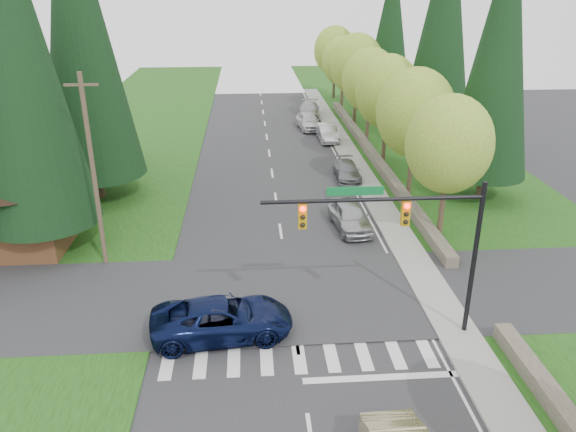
{
  "coord_description": "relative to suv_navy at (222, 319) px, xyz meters",
  "views": [
    {
      "loc": [
        -1.78,
        -15.11,
        13.91
      ],
      "look_at": [
        0.13,
        11.18,
        2.8
      ],
      "focal_mm": 35.0,
      "sensor_mm": 36.0,
      "label": 1
    }
  ],
  "objects": [
    {
      "name": "grass_east",
      "position": [
        16.09,
        15.0,
        -0.79
      ],
      "size": [
        14.0,
        110.0,
        0.06
      ],
      "primitive_type": "cube",
      "color": "#184312",
      "rests_on": "ground"
    },
    {
      "name": "conifer_e_a",
      "position": [
        17.09,
        15.0,
        8.97
      ],
      "size": [
        5.44,
        5.44,
        17.8
      ],
      "color": "#38281C",
      "rests_on": "ground"
    },
    {
      "name": "conifer_e_c",
      "position": [
        17.09,
        43.0,
        8.47
      ],
      "size": [
        5.1,
        5.1,
        16.8
      ],
      "color": "#38281C",
      "rests_on": "ground"
    },
    {
      "name": "sidewalk_east",
      "position": [
        9.99,
        17.0,
        -0.76
      ],
      "size": [
        1.8,
        80.0,
        0.13
      ],
      "primitive_type": "cube",
      "color": "gray",
      "rests_on": "ground"
    },
    {
      "name": "utility_pole",
      "position": [
        -6.41,
        7.0,
        4.32
      ],
      "size": [
        1.6,
        0.24,
        10.0
      ],
      "color": "#473828",
      "rests_on": "ground"
    },
    {
      "name": "curb_east",
      "position": [
        9.14,
        17.0,
        -0.76
      ],
      "size": [
        0.2,
        80.0,
        0.13
      ],
      "primitive_type": "cube",
      "color": "gray",
      "rests_on": "ground"
    },
    {
      "name": "decid_tree_1",
      "position": [
        12.39,
        16.0,
        4.98
      ],
      "size": [
        5.2,
        5.2,
        8.8
      ],
      "color": "#38281C",
      "rests_on": "ground"
    },
    {
      "name": "parked_car_c",
      "position": [
        8.69,
        30.75,
        -0.06
      ],
      "size": [
        1.8,
        4.69,
        1.52
      ],
      "primitive_type": "imported",
      "rotation": [
        0.0,
        0.0,
        0.04
      ],
      "color": "#BBBAC0",
      "rests_on": "ground"
    },
    {
      "name": "conifer_w_c",
      "position": [
        -8.91,
        17.0,
        10.47
      ],
      "size": [
        6.46,
        6.46,
        20.8
      ],
      "color": "#38281C",
      "rests_on": "ground"
    },
    {
      "name": "suv_navy",
      "position": [
        0.0,
        0.0,
        0.0
      ],
      "size": [
        6.18,
        3.34,
        1.65
      ],
      "primitive_type": "imported",
      "rotation": [
        0.0,
        0.0,
        1.68
      ],
      "color": "#0A1235",
      "rests_on": "ground"
    },
    {
      "name": "conifer_w_e",
      "position": [
        -10.91,
        23.0,
        9.47
      ],
      "size": [
        5.78,
        5.78,
        18.8
      ],
      "color": "#38281C",
      "rests_on": "ground"
    },
    {
      "name": "decid_tree_0",
      "position": [
        12.29,
        9.0,
        4.78
      ],
      "size": [
        4.8,
        4.8,
        8.37
      ],
      "color": "#38281C",
      "rests_on": "ground"
    },
    {
      "name": "decid_tree_4",
      "position": [
        12.39,
        37.0,
        5.24
      ],
      "size": [
        5.4,
        5.4,
        9.18
      ],
      "color": "#38281C",
      "rests_on": "ground"
    },
    {
      "name": "parked_car_a",
      "position": [
        7.29,
        10.62,
        -0.02
      ],
      "size": [
        2.4,
        4.88,
        1.6
      ],
      "primitive_type": "imported",
      "rotation": [
        0.0,
        0.0,
        0.11
      ],
      "color": "#A4A5A9",
      "rests_on": "ground"
    },
    {
      "name": "parked_car_d",
      "position": [
        7.39,
        35.23,
        -0.01
      ],
      "size": [
        2.44,
        4.96,
        1.63
      ],
      "primitive_type": "imported",
      "rotation": [
        0.0,
        0.0,
        0.11
      ],
      "color": "silver",
      "rests_on": "ground"
    },
    {
      "name": "grass_west",
      "position": [
        -9.91,
        15.0,
        -0.79
      ],
      "size": [
        14.0,
        110.0,
        0.06
      ],
      "primitive_type": "cube",
      "color": "#184312",
      "rests_on": "ground"
    },
    {
      "name": "parked_car_e",
      "position": [
        8.06,
        40.55,
        -0.05
      ],
      "size": [
        2.76,
        5.56,
        1.55
      ],
      "primitive_type": "imported",
      "rotation": [
        0.0,
        0.0,
        -0.11
      ],
      "color": "#9F9EA3",
      "rests_on": "ground"
    },
    {
      "name": "parked_car_b",
      "position": [
        8.69,
        19.79,
        -0.19
      ],
      "size": [
        1.82,
        4.35,
        1.26
      ],
      "primitive_type": "imported",
      "rotation": [
        0.0,
        0.0,
        -0.01
      ],
      "color": "slate",
      "rests_on": "ground"
    },
    {
      "name": "conifer_e_b",
      "position": [
        18.09,
        29.0,
        9.97
      ],
      "size": [
        6.12,
        6.12,
        19.8
      ],
      "color": "#38281C",
      "rests_on": "ground"
    },
    {
      "name": "decid_tree_2",
      "position": [
        12.19,
        23.0,
        5.11
      ],
      "size": [
        5.0,
        5.0,
        8.82
      ],
      "color": "#38281C",
      "rests_on": "ground"
    },
    {
      "name": "cross_street",
      "position": [
        3.09,
        3.0,
        -0.82
      ],
      "size": [
        120.0,
        8.0,
        0.1
      ],
      "primitive_type": "cube",
      "color": "#28282B",
      "rests_on": "ground"
    },
    {
      "name": "decid_tree_5",
      "position": [
        12.19,
        44.0,
        4.71
      ],
      "size": [
        4.8,
        4.8,
        8.3
      ],
      "color": "#38281C",
      "rests_on": "ground"
    },
    {
      "name": "brown_building",
      "position": [
        -11.91,
        10.0,
        2.32
      ],
      "size": [
        8.4,
        8.4,
        5.4
      ],
      "color": "#4C2D19",
      "rests_on": "ground"
    },
    {
      "name": "conifer_w_a",
      "position": [
        -9.91,
        9.0,
        9.97
      ],
      "size": [
        6.12,
        6.12,
        19.8
      ],
      "color": "#38281C",
      "rests_on": "ground"
    },
    {
      "name": "stone_wall_north",
      "position": [
        11.69,
        25.0,
        -0.47
      ],
      "size": [
        0.7,
        40.0,
        0.7
      ],
      "primitive_type": "cube",
      "color": "#4C4438",
      "rests_on": "ground"
    },
    {
      "name": "decid_tree_6",
      "position": [
        12.29,
        51.0,
        5.04
      ],
      "size": [
        5.2,
        5.2,
        8.86
      ],
      "color": "#38281C",
      "rests_on": "ground"
    },
    {
      "name": "traffic_signal",
      "position": [
        7.46,
        -0.5,
        4.16
      ],
      "size": [
        8.7,
        0.37,
        6.8
      ],
      "color": "black",
      "rests_on": "ground"
    },
    {
      "name": "decid_tree_3",
      "position": [
        12.29,
        30.0,
        4.84
      ],
      "size": [
        5.0,
        5.0,
        8.55
      ],
      "color": "#38281C",
      "rests_on": "ground"
    },
    {
      "name": "ground",
      "position": [
        3.09,
        -5.0,
        -0.82
      ],
      "size": [
        120.0,
        120.0,
        0.0
      ],
      "primitive_type": "plane",
      "color": "#28282B",
      "rests_on": "ground"
    }
  ]
}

